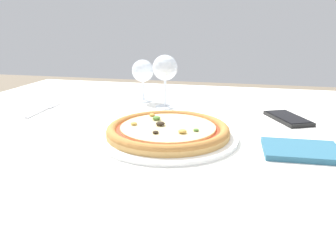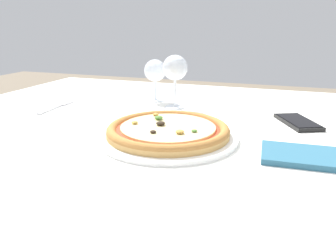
{
  "view_description": "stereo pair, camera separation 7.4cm",
  "coord_description": "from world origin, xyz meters",
  "px_view_note": "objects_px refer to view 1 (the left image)",
  "views": [
    {
      "loc": [
        0.27,
        -0.8,
        1.0
      ],
      "look_at": [
        0.12,
        -0.12,
        0.78
      ],
      "focal_mm": 35.0,
      "sensor_mm": 36.0,
      "label": 1
    },
    {
      "loc": [
        0.35,
        -0.78,
        1.0
      ],
      "look_at": [
        0.12,
        -0.12,
        0.78
      ],
      "focal_mm": 35.0,
      "sensor_mm": 36.0,
      "label": 2
    }
  ],
  "objects_px": {
    "dining_table": "(137,150)",
    "pizza_plate": "(168,132)",
    "fork": "(43,110)",
    "wine_glass_far_right": "(165,69)",
    "wine_glass_far_left": "(143,72)",
    "cell_phone": "(288,118)"
  },
  "relations": [
    {
      "from": "dining_table",
      "to": "pizza_plate",
      "type": "bearing_deg",
      "value": -45.1
    },
    {
      "from": "dining_table",
      "to": "fork",
      "type": "relative_size",
      "value": 7.43
    },
    {
      "from": "fork",
      "to": "wine_glass_far_right",
      "type": "height_order",
      "value": "wine_glass_far_right"
    },
    {
      "from": "pizza_plate",
      "to": "fork",
      "type": "distance_m",
      "value": 0.45
    },
    {
      "from": "wine_glass_far_right",
      "to": "fork",
      "type": "bearing_deg",
      "value": -161.15
    },
    {
      "from": "wine_glass_far_right",
      "to": "pizza_plate",
      "type": "bearing_deg",
      "value": -75.28
    },
    {
      "from": "pizza_plate",
      "to": "wine_glass_far_left",
      "type": "xyz_separation_m",
      "value": [
        -0.17,
        0.35,
        0.08
      ]
    },
    {
      "from": "dining_table",
      "to": "pizza_plate",
      "type": "relative_size",
      "value": 3.96
    },
    {
      "from": "dining_table",
      "to": "wine_glass_far_left",
      "type": "height_order",
      "value": "wine_glass_far_left"
    },
    {
      "from": "wine_glass_far_right",
      "to": "cell_phone",
      "type": "height_order",
      "value": "wine_glass_far_right"
    },
    {
      "from": "fork",
      "to": "cell_phone",
      "type": "distance_m",
      "value": 0.71
    },
    {
      "from": "dining_table",
      "to": "cell_phone",
      "type": "relative_size",
      "value": 7.86
    },
    {
      "from": "fork",
      "to": "wine_glass_far_left",
      "type": "relative_size",
      "value": 1.22
    },
    {
      "from": "wine_glass_far_left",
      "to": "wine_glass_far_right",
      "type": "xyz_separation_m",
      "value": [
        0.09,
        -0.07,
        0.02
      ]
    },
    {
      "from": "fork",
      "to": "cell_phone",
      "type": "xyz_separation_m",
      "value": [
        0.71,
        0.06,
        0.0
      ]
    },
    {
      "from": "pizza_plate",
      "to": "fork",
      "type": "height_order",
      "value": "pizza_plate"
    },
    {
      "from": "pizza_plate",
      "to": "wine_glass_far_left",
      "type": "distance_m",
      "value": 0.4
    },
    {
      "from": "dining_table",
      "to": "pizza_plate",
      "type": "distance_m",
      "value": 0.19
    },
    {
      "from": "pizza_plate",
      "to": "cell_phone",
      "type": "relative_size",
      "value": 1.98
    },
    {
      "from": "wine_glass_far_right",
      "to": "cell_phone",
      "type": "xyz_separation_m",
      "value": [
        0.36,
        -0.06,
        -0.11
      ]
    },
    {
      "from": "fork",
      "to": "wine_glass_far_right",
      "type": "relative_size",
      "value": 1.04
    },
    {
      "from": "pizza_plate",
      "to": "wine_glass_far_right",
      "type": "xyz_separation_m",
      "value": [
        -0.07,
        0.28,
        0.1
      ]
    }
  ]
}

